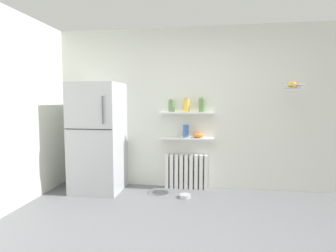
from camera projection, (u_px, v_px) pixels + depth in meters
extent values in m
plane|color=slate|center=(181.00, 229.00, 3.01)|extent=(7.04, 7.04, 0.00)
cube|color=silver|center=(190.00, 109.00, 4.42)|extent=(7.04, 0.10, 2.60)
cube|color=silver|center=(0.00, 111.00, 3.31)|extent=(0.10, 4.80, 2.60)
cube|color=#B7BABF|center=(98.00, 137.00, 4.26)|extent=(0.74, 0.72, 1.70)
cube|color=#262628|center=(88.00, 129.00, 3.88)|extent=(0.73, 0.01, 0.01)
cylinder|color=#4C4C51|center=(103.00, 110.00, 3.81)|extent=(0.02, 0.02, 0.40)
cube|color=white|center=(167.00, 171.00, 4.43)|extent=(0.06, 0.12, 0.56)
cube|color=white|center=(172.00, 171.00, 4.42)|extent=(0.06, 0.12, 0.56)
cube|color=white|center=(177.00, 171.00, 4.41)|extent=(0.06, 0.12, 0.56)
cube|color=white|center=(181.00, 171.00, 4.40)|extent=(0.06, 0.12, 0.56)
cube|color=white|center=(186.00, 172.00, 4.39)|extent=(0.06, 0.12, 0.56)
cube|color=white|center=(191.00, 172.00, 4.38)|extent=(0.06, 0.12, 0.56)
cube|color=white|center=(196.00, 172.00, 4.36)|extent=(0.06, 0.12, 0.56)
cube|color=white|center=(201.00, 172.00, 4.35)|extent=(0.06, 0.12, 0.56)
cube|color=white|center=(206.00, 172.00, 4.34)|extent=(0.06, 0.12, 0.56)
cube|color=white|center=(186.00, 138.00, 4.31)|extent=(0.86, 0.22, 0.02)
cube|color=white|center=(187.00, 113.00, 4.27)|extent=(0.86, 0.22, 0.02)
cylinder|color=#5B7F4C|center=(172.00, 106.00, 4.29)|extent=(0.10, 0.10, 0.19)
cylinder|color=gray|center=(172.00, 99.00, 4.28)|extent=(0.09, 0.09, 0.02)
cylinder|color=yellow|center=(187.00, 106.00, 4.26)|extent=(0.10, 0.10, 0.20)
cylinder|color=gray|center=(187.00, 99.00, 4.25)|extent=(0.09, 0.09, 0.02)
cylinder|color=#5B7F4C|center=(202.00, 105.00, 4.22)|extent=(0.10, 0.10, 0.21)
cylinder|color=gray|center=(202.00, 98.00, 4.21)|extent=(0.09, 0.09, 0.02)
cylinder|color=#38609E|center=(186.00, 131.00, 4.30)|extent=(0.09, 0.09, 0.20)
ellipsoid|color=orange|center=(198.00, 135.00, 4.28)|extent=(0.18, 0.18, 0.08)
cylinder|color=#B7B7BC|center=(185.00, 196.00, 3.98)|extent=(0.17, 0.17, 0.05)
torus|color=#B2B2B7|center=(293.00, 85.00, 3.78)|extent=(0.31, 0.31, 0.01)
cylinder|color=#A8A8AD|center=(293.00, 88.00, 3.78)|extent=(0.25, 0.25, 0.01)
sphere|color=red|center=(295.00, 85.00, 3.77)|extent=(0.08, 0.08, 0.08)
sphere|color=gold|center=(291.00, 85.00, 3.85)|extent=(0.08, 0.08, 0.08)
sphere|color=gold|center=(290.00, 85.00, 3.78)|extent=(0.08, 0.08, 0.08)
sphere|color=gold|center=(293.00, 85.00, 3.75)|extent=(0.08, 0.08, 0.08)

